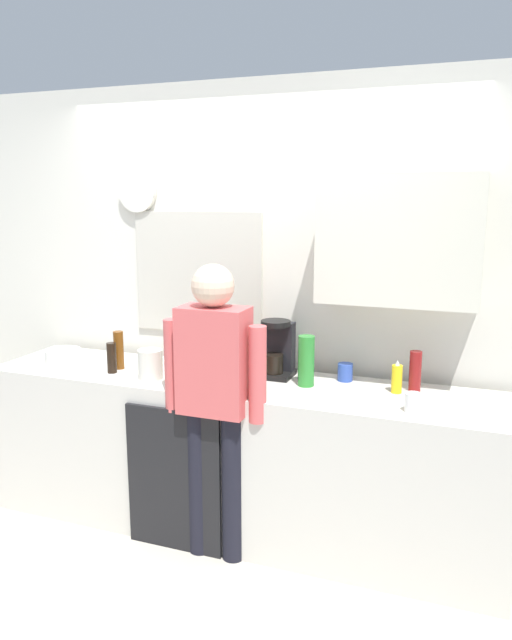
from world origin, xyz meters
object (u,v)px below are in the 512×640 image
bottle_olive_oil (232,351)px  cup_terracotta_mug (259,383)px  bottle_red_vinegar (415,371)px  cup_blue_mug (345,372)px  bottle_dark_sauce (112,358)px  mixing_bowl (63,355)px  person_at_sink (214,389)px  bottle_green_wine (212,346)px  cup_white_mug (413,403)px  potted_plant (215,357)px  storage_canister (150,364)px  coffee_maker (277,351)px  bottle_amber_beer (119,350)px  bottle_clear_soda (306,361)px  dish_soap (397,378)px

bottle_olive_oil → cup_terracotta_mug: bearing=-47.8°
bottle_red_vinegar → cup_blue_mug: bearing=172.1°
bottle_dark_sauce → mixing_bowl: 0.44m
bottle_olive_oil → person_at_sink: person_at_sink is taller
bottle_red_vinegar → bottle_olive_oil: size_ratio=0.88×
bottle_red_vinegar → bottle_olive_oil: bearing=179.7°
bottle_green_wine → cup_terracotta_mug: bearing=-35.6°
cup_terracotta_mug → cup_white_mug: 0.81m
potted_plant → storage_canister: 0.37m
cup_white_mug → potted_plant: 1.12m
coffee_maker → bottle_green_wine: 0.40m
cup_blue_mug → cup_terracotta_mug: bearing=-137.4°
bottle_red_vinegar → bottle_amber_beer: 1.73m
bottle_olive_oil → bottle_amber_beer: 0.69m
coffee_maker → bottle_dark_sauce: (-0.93, -0.29, -0.06)m
mixing_bowl → cup_blue_mug: bearing=7.3°
bottle_red_vinegar → cup_terracotta_mug: bearing=-158.7°
coffee_maker → potted_plant: size_ratio=1.43×
bottle_red_vinegar → storage_canister: (-1.43, -0.30, -0.02)m
bottle_clear_soda → coffee_maker: bearing=148.3°
cup_blue_mug → storage_canister: (-1.05, -0.35, 0.04)m
coffee_maker → storage_canister: coffee_maker is taller
cup_white_mug → bottle_olive_oil: bearing=162.6°
bottle_amber_beer → potted_plant: (0.64, -0.01, 0.02)m
bottle_dark_sauce → bottle_olive_oil: bearing=22.9°
cup_blue_mug → person_at_sink: 0.77m
cup_white_mug → cup_blue_mug: bearing=137.1°
bottle_green_wine → cup_blue_mug: bottle_green_wine is taller
cup_white_mug → person_at_sink: person_at_sink is taller
bottle_dark_sauce → dish_soap: same height
coffee_maker → cup_blue_mug: bearing=4.7°
mixing_bowl → bottle_green_wine: bearing=9.4°
cup_terracotta_mug → bottle_clear_soda: bearing=43.2°
bottle_amber_beer → cup_terracotta_mug: 0.95m
bottle_amber_beer → coffee_maker: bearing=12.2°
coffee_maker → potted_plant: bearing=-144.4°
coffee_maker → dish_soap: coffee_maker is taller
bottle_red_vinegar → storage_canister: bottle_red_vinegar is taller
bottle_dark_sauce → person_at_sink: bearing=-14.0°
bottle_dark_sauce → bottle_amber_beer: bearing=95.3°
bottle_clear_soda → bottle_dark_sauce: (-1.14, -0.16, -0.05)m
potted_plant → bottle_red_vinegar: bearing=10.0°
cup_blue_mug → dish_soap: 0.32m
coffee_maker → cup_white_mug: (0.81, -0.36, -0.10)m
bottle_clear_soda → mixing_bowl: bearing=-177.8°
bottle_red_vinegar → person_at_sink: person_at_sink is taller
cup_terracotta_mug → dish_soap: dish_soap is taller
bottle_amber_beer → potted_plant: 0.64m
bottle_olive_oil → cup_blue_mug: bearing=4.1°
cup_blue_mug → potted_plant: bearing=-160.5°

